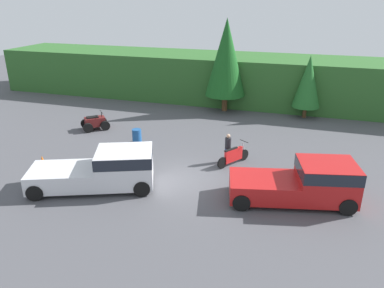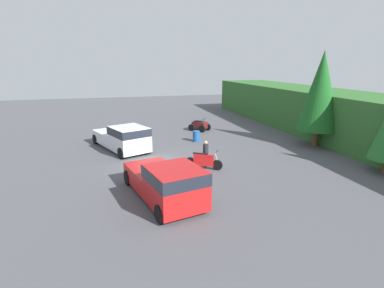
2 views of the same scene
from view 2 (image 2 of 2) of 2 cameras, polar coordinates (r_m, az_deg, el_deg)
name	(u,v)px [view 2 (image 2 of 2)]	position (r m, az deg, el deg)	size (l,w,h in m)	color
ground_plane	(155,161)	(19.92, -7.01, -3.19)	(80.00, 80.00, 0.00)	#4C4C51
hillside_backdrop	(359,120)	(26.75, 29.17, 3.99)	(44.00, 6.00, 3.88)	#2D6028
tree_left	(321,91)	(24.57, 23.31, 9.24)	(3.16, 3.16, 7.18)	brown
pickup_truck_red	(167,181)	(13.84, -4.81, -7.10)	(5.85, 3.40, 1.90)	red
pickup_truck_second	(124,137)	(22.45, -12.92, 1.27)	(6.22, 4.22, 1.90)	silver
dirt_bike	(204,161)	(18.19, 2.23, -3.26)	(1.38, 2.02, 1.18)	black
quad_atv	(200,126)	(28.56, 1.46, 3.51)	(2.17, 2.12, 1.22)	black
rider_person	(206,153)	(18.48, 2.61, -1.65)	(0.42, 0.42, 1.64)	navy
traffic_cone	(135,133)	(27.17, -10.74, 2.16)	(0.42, 0.42, 0.55)	black
steel_barrel	(196,136)	(24.56, 0.82, 1.50)	(0.58, 0.58, 0.88)	#1E5193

